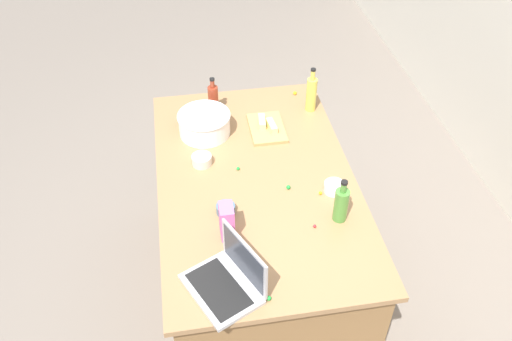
% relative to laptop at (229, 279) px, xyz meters
% --- Properties ---
extents(ground_plane, '(12.00, 12.00, 0.00)m').
position_rel_laptop_xyz_m(ground_plane, '(-0.62, 0.21, -0.95)').
color(ground_plane, slate).
extents(island_counter, '(1.58, 0.96, 0.90)m').
position_rel_laptop_xyz_m(island_counter, '(-0.62, 0.21, -0.50)').
color(island_counter, olive).
rests_on(island_counter, ground).
extents(laptop, '(0.37, 0.34, 0.22)m').
position_rel_laptop_xyz_m(laptop, '(0.00, 0.00, 0.00)').
color(laptop, '#B7B7BC').
rests_on(laptop, island_counter).
extents(mixing_bowl_large, '(0.28, 0.28, 0.12)m').
position_rel_laptop_xyz_m(mixing_bowl_large, '(-1.02, 0.00, 0.02)').
color(mixing_bowl_large, white).
rests_on(mixing_bowl_large, island_counter).
extents(bottle_olive, '(0.06, 0.06, 0.23)m').
position_rel_laptop_xyz_m(bottle_olive, '(-0.29, 0.54, 0.04)').
color(bottle_olive, '#4C8C38').
rests_on(bottle_olive, island_counter).
extents(bottle_oil, '(0.06, 0.06, 0.27)m').
position_rel_laptop_xyz_m(bottle_oil, '(-1.14, 0.62, 0.06)').
color(bottle_oil, '#DBC64C').
rests_on(bottle_oil, island_counter).
extents(bottle_soy, '(0.06, 0.06, 0.22)m').
position_rel_laptop_xyz_m(bottle_soy, '(-1.21, 0.07, 0.04)').
color(bottle_soy, maroon).
rests_on(bottle_soy, island_counter).
extents(cutting_board, '(0.27, 0.19, 0.02)m').
position_rel_laptop_xyz_m(cutting_board, '(-0.99, 0.34, -0.04)').
color(cutting_board, tan).
rests_on(cutting_board, island_counter).
extents(butter_stick_left, '(0.11, 0.05, 0.04)m').
position_rel_laptop_xyz_m(butter_stick_left, '(-1.02, 0.31, -0.01)').
color(butter_stick_left, '#F4E58C').
rests_on(butter_stick_left, cutting_board).
extents(butter_stick_right, '(0.11, 0.05, 0.04)m').
position_rel_laptop_xyz_m(butter_stick_right, '(-0.98, 0.36, -0.01)').
color(butter_stick_right, '#F4E58C').
rests_on(butter_stick_right, cutting_board).
extents(ramekin_small, '(0.09, 0.09, 0.04)m').
position_rel_laptop_xyz_m(ramekin_small, '(-0.41, 0.04, -0.02)').
color(ramekin_small, slate).
rests_on(ramekin_small, island_counter).
extents(ramekin_medium, '(0.10, 0.10, 0.05)m').
position_rel_laptop_xyz_m(ramekin_medium, '(-0.77, -0.04, -0.02)').
color(ramekin_medium, beige).
rests_on(ramekin_medium, island_counter).
extents(ramekin_wide, '(0.10, 0.10, 0.05)m').
position_rel_laptop_xyz_m(ramekin_wide, '(-0.46, 0.56, -0.02)').
color(ramekin_wide, white).
rests_on(ramekin_wide, island_counter).
extents(candy_bag, '(0.09, 0.06, 0.17)m').
position_rel_laptop_xyz_m(candy_bag, '(-0.27, 0.03, 0.04)').
color(candy_bag, pink).
rests_on(candy_bag, island_counter).
extents(candy_0, '(0.02, 0.02, 0.02)m').
position_rel_laptop_xyz_m(candy_0, '(0.09, 0.15, -0.04)').
color(candy_0, green).
rests_on(candy_0, island_counter).
extents(candy_1, '(0.02, 0.02, 0.02)m').
position_rel_laptop_xyz_m(candy_1, '(-0.52, 0.35, -0.04)').
color(candy_1, green).
rests_on(candy_1, island_counter).
extents(candy_2, '(0.01, 0.01, 0.01)m').
position_rel_laptop_xyz_m(candy_2, '(-0.25, 0.42, -0.04)').
color(candy_2, red).
rests_on(candy_2, island_counter).
extents(candy_3, '(0.02, 0.02, 0.02)m').
position_rel_laptop_xyz_m(candy_3, '(-0.45, 0.50, -0.04)').
color(candy_3, yellow).
rests_on(candy_3, island_counter).
extents(candy_4, '(0.02, 0.02, 0.02)m').
position_rel_laptop_xyz_m(candy_4, '(-0.69, 0.13, -0.04)').
color(candy_4, green).
rests_on(candy_4, island_counter).
extents(candy_5, '(0.02, 0.02, 0.02)m').
position_rel_laptop_xyz_m(candy_5, '(-1.30, 0.56, -0.04)').
color(candy_5, yellow).
rests_on(candy_5, island_counter).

